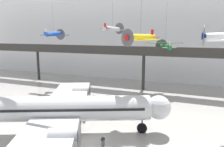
% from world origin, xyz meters
% --- Properties ---
extents(ground_plane, '(260.00, 260.00, 0.00)m').
position_xyz_m(ground_plane, '(0.00, 0.00, 0.00)').
color(ground_plane, '#9E9B96').
extents(hangar_back_wall, '(140.00, 3.00, 22.62)m').
position_xyz_m(hangar_back_wall, '(0.00, 38.28, 11.31)').
color(hangar_back_wall, silver).
rests_on(hangar_back_wall, ground).
extents(mezzanine_walkway, '(110.00, 3.20, 10.09)m').
position_xyz_m(mezzanine_walkway, '(0.00, 26.34, 8.42)').
color(mezzanine_walkway, '#2D2B28').
rests_on(mezzanine_walkway, ground).
extents(airliner_silver_main, '(29.15, 34.32, 9.48)m').
position_xyz_m(airliner_silver_main, '(-5.21, 0.01, 3.38)').
color(airliner_silver_main, silver).
rests_on(airliner_silver_main, ground).
extents(suspended_plane_green_biplane, '(7.49, 6.59, 10.34)m').
position_xyz_m(suspended_plane_green_biplane, '(4.80, 26.63, 10.04)').
color(suspended_plane_green_biplane, '#1E6B33').
extents(suspended_plane_silver_racer, '(7.00, 5.87, 6.62)m').
position_xyz_m(suspended_plane_silver_racer, '(-5.99, 23.04, 13.78)').
color(suspended_plane_silver_racer, silver).
extents(suspended_plane_yellow_lowwing, '(6.27, 5.61, 8.19)m').
position_xyz_m(suspended_plane_yellow_lowwing, '(4.09, 8.18, 12.24)').
color(suspended_plane_yellow_lowwing, yellow).
extents(suspended_plane_blue_trainer, '(7.03, 5.74, 7.91)m').
position_xyz_m(suspended_plane_blue_trainer, '(-19.06, 19.97, 12.70)').
color(suspended_plane_blue_trainer, '#1E4CAD').
extents(info_sign_pedestal, '(0.28, 0.75, 1.24)m').
position_xyz_m(info_sign_pedestal, '(2.16, -0.26, 0.46)').
color(info_sign_pedestal, '#4C4C51').
rests_on(info_sign_pedestal, ground).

